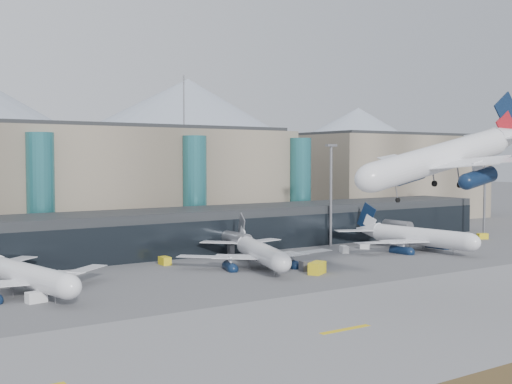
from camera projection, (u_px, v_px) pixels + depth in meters
ground at (377, 292)px, 105.81m from camera, size 900.00×900.00×0.00m
runway_strip at (450, 310)px, 93.27m from camera, size 400.00×40.00×0.04m
runway_markings at (450, 309)px, 93.27m from camera, size 128.00×1.00×0.02m
concourse at (208, 229)px, 153.81m from camera, size 170.00×27.00×10.00m
terminal_main at (63, 184)px, 166.59m from camera, size 130.00×30.00×31.00m
terminal_east at (395, 177)px, 232.13m from camera, size 70.00×30.00×31.00m
teal_towers at (123, 191)px, 158.77m from camera, size 116.40×19.40×46.00m
lightmast_mid at (331, 189)px, 161.57m from camera, size 3.00×1.20×25.60m
lightmast_right at (485, 185)px, 182.19m from camera, size 3.00×1.20×25.60m
hero_jet at (454, 148)px, 94.54m from camera, size 35.38×36.17×11.66m
jet_parked_left at (20, 267)px, 105.08m from camera, size 33.58×34.44×11.08m
jet_parked_mid at (257, 245)px, 131.20m from camera, size 33.21×34.79×11.17m
jet_parked_right at (408, 230)px, 155.27m from camera, size 37.17×36.92×12.03m
veh_a at (36, 297)px, 97.80m from camera, size 3.25×2.20×1.68m
veh_b at (165, 261)px, 132.54m from camera, size 1.82×2.92×1.67m
veh_c at (309, 266)px, 125.82m from camera, size 3.73×2.26×1.97m
veh_d at (344, 249)px, 149.37m from camera, size 2.57×3.26×1.65m
veh_e at (482, 236)px, 174.83m from camera, size 3.17×2.45×1.59m
veh_g at (365, 246)px, 155.82m from camera, size 2.41×2.59×1.31m
veh_h at (317, 268)px, 122.07m from camera, size 4.68×3.95×2.29m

